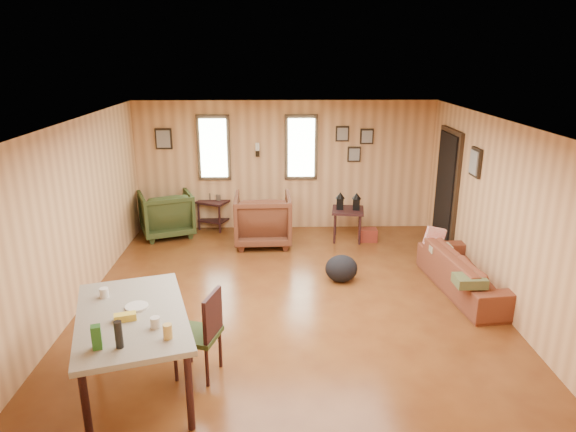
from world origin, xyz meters
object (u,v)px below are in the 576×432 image
object	(u,v)px
side_table	(348,208)
dining_table	(132,322)
sofa	(470,266)
recliner_brown	(263,217)
recliner_green	(166,211)
end_table	(214,209)

from	to	relation	value
side_table	dining_table	xyz separation A→B (m)	(-2.64, -4.28, 0.18)
sofa	recliner_brown	bearing A→B (deg)	49.47
sofa	recliner_green	bearing A→B (deg)	55.92
recliner_brown	sofa	bearing A→B (deg)	144.20
recliner_green	dining_table	bearing A→B (deg)	76.60
end_table	side_table	distance (m)	2.55
sofa	end_table	xyz separation A→B (m)	(-3.87, 2.82, 0.00)
recliner_brown	recliner_green	size ratio (longest dim) A/B	1.09
recliner_green	sofa	bearing A→B (deg)	131.28
sofa	recliner_green	xyz separation A→B (m)	(-4.70, 2.45, 0.07)
dining_table	recliner_brown	bearing A→B (deg)	57.54
recliner_green	side_table	bearing A→B (deg)	153.22
recliner_brown	end_table	xyz separation A→B (m)	(-0.94, 0.85, -0.11)
side_table	recliner_brown	bearing A→B (deg)	-174.04
sofa	recliner_green	world-z (taller)	recliner_green
side_table	end_table	bearing A→B (deg)	164.18
recliner_green	end_table	xyz separation A→B (m)	(0.83, 0.37, -0.07)
side_table	dining_table	bearing A→B (deg)	-121.70
sofa	dining_table	bearing A→B (deg)	111.30
sofa	dining_table	xyz separation A→B (m)	(-4.07, -2.15, 0.39)
dining_table	end_table	bearing A→B (deg)	70.73
sofa	recliner_green	size ratio (longest dim) A/B	2.14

